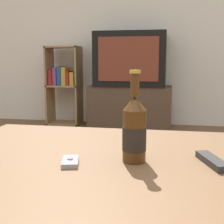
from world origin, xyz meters
TOP-DOWN VIEW (x-y plane):
  - back_wall at (0.00, 3.02)m, footprint 8.00×0.05m
  - coffee_table at (0.00, 0.00)m, footprint 1.05×0.87m
  - tv_stand at (-0.21, 2.75)m, footprint 0.97×0.41m
  - television at (-0.21, 2.74)m, footprint 0.82×0.46m
  - bookshelf at (-1.06, 2.81)m, footprint 0.40×0.30m
  - beer_bottle at (0.15, -0.02)m, footprint 0.07×0.07m
  - cell_phone at (-0.04, -0.08)m, footprint 0.07×0.10m
  - remote_control at (0.37, -0.01)m, footprint 0.09×0.16m

SIDE VIEW (x-z plane):
  - tv_stand at x=-0.21m, z-range 0.00..0.50m
  - coffee_table at x=0.00m, z-range 0.18..0.66m
  - cell_phone at x=-0.04m, z-range 0.48..0.50m
  - remote_control at x=0.37m, z-range 0.49..0.51m
  - bookshelf at x=-1.06m, z-range 0.04..1.01m
  - beer_bottle at x=0.15m, z-range 0.45..0.72m
  - television at x=-0.21m, z-range 0.50..1.12m
  - back_wall at x=0.00m, z-range 0.00..2.60m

